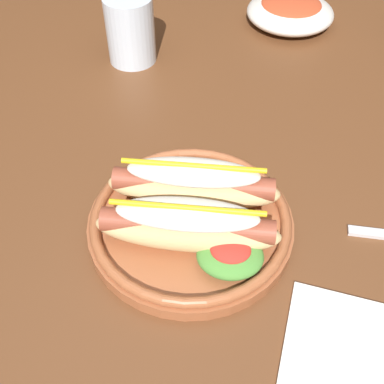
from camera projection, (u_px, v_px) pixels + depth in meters
name	position (u px, v px, depth m)	size (l,w,h in m)	color
ground_plane	(223.00, 355.00, 1.21)	(8.00, 8.00, 0.00)	#3D2D23
dining_table	(242.00, 176.00, 0.74)	(1.36, 0.92, 0.74)	brown
hot_dog_plate	(192.00, 215.00, 0.53)	(0.23, 0.23, 0.08)	#9E5633
water_cup	(130.00, 30.00, 0.75)	(0.08, 0.08, 0.10)	silver
side_bowl	(290.00, 11.00, 0.85)	(0.15, 0.15, 0.05)	silver
napkin	(355.00, 353.00, 0.45)	(0.13, 0.12, 0.00)	white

